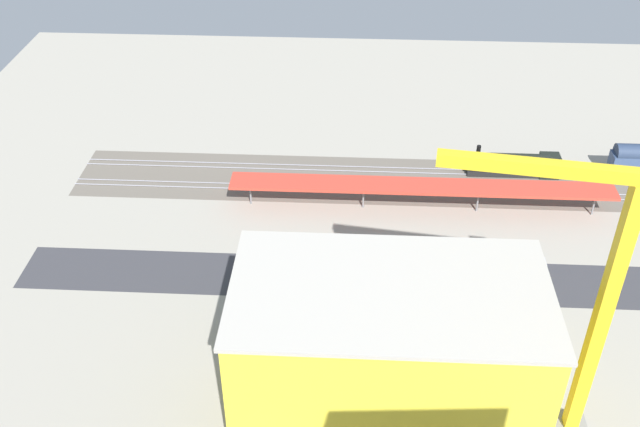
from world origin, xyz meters
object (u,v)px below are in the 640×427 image
(platform_canopy_near, at_px, (421,186))
(parked_car_1, at_px, (470,265))
(parked_car_3, at_px, (357,259))
(box_truck_2, at_px, (280,316))
(box_truck_1, at_px, (375,331))
(traffic_light, at_px, (328,276))
(box_truck_0, at_px, (306,325))
(street_tree_0, at_px, (434,276))
(street_tree_3, at_px, (274,262))
(street_tree_1, at_px, (401,265))
(locomotive, at_px, (518,165))
(street_tree_4, at_px, (351,275))
(construction_building, at_px, (386,363))
(tower_crane, at_px, (593,295))
(street_tree_2, at_px, (356,272))
(parked_car_2, at_px, (413,259))
(parked_car_0, at_px, (531,263))

(platform_canopy_near, distance_m, parked_car_1, 15.92)
(platform_canopy_near, xyz_separation_m, parked_car_3, (9.49, 13.98, -3.39))
(parked_car_1, relative_size, box_truck_2, 0.42)
(box_truck_1, bearing_deg, box_truck_2, -9.49)
(box_truck_2, relative_size, traffic_light, 1.69)
(box_truck_0, height_order, street_tree_0, street_tree_0)
(street_tree_3, bearing_deg, parked_car_3, -144.89)
(street_tree_0, relative_size, street_tree_1, 0.80)
(locomotive, xyz_separation_m, street_tree_4, (26.95, 33.16, 2.91))
(box_truck_2, bearing_deg, street_tree_3, -78.29)
(construction_building, bearing_deg, tower_crane, -179.05)
(street_tree_0, height_order, street_tree_4, street_tree_4)
(box_truck_0, distance_m, street_tree_4, 8.75)
(platform_canopy_near, height_order, street_tree_4, street_tree_4)
(parked_car_1, height_order, tower_crane, tower_crane)
(construction_building, bearing_deg, street_tree_2, -80.61)
(box_truck_1, distance_m, traffic_light, 9.85)
(construction_building, height_order, box_truck_1, construction_building)
(street_tree_2, bearing_deg, street_tree_3, -3.06)
(platform_canopy_near, xyz_separation_m, traffic_light, (13.24, 21.55, -0.21))
(parked_car_2, distance_m, traffic_light, 14.47)
(platform_canopy_near, relative_size, street_tree_0, 8.24)
(street_tree_4, bearing_deg, traffic_light, -11.15)
(street_tree_0, height_order, street_tree_2, street_tree_2)
(box_truck_0, xyz_separation_m, street_tree_4, (-5.34, -6.23, 3.04))
(traffic_light, bearing_deg, street_tree_2, 172.47)
(locomotive, distance_m, parked_car_2, 30.60)
(parked_car_3, bearing_deg, construction_building, 96.21)
(parked_car_3, height_order, street_tree_0, street_tree_0)
(parked_car_1, distance_m, street_tree_4, 18.49)
(construction_building, distance_m, traffic_light, 21.66)
(platform_canopy_near, bearing_deg, parked_car_0, 137.27)
(platform_canopy_near, bearing_deg, street_tree_3, 46.83)
(traffic_light, bearing_deg, street_tree_1, -177.15)
(construction_building, xyz_separation_m, street_tree_1, (-2.59, -20.33, -3.60))
(street_tree_1, xyz_separation_m, street_tree_2, (5.71, 0.94, -0.58))
(street_tree_1, bearing_deg, street_tree_2, 9.33)
(locomotive, height_order, street_tree_4, street_tree_4)
(parked_car_0, xyz_separation_m, street_tree_1, (18.43, 7.69, 5.06))
(parked_car_1, xyz_separation_m, box_truck_0, (21.62, 14.03, 0.98))
(platform_canopy_near, relative_size, locomotive, 3.54)
(locomotive, xyz_separation_m, parked_car_3, (26.18, 25.01, -1.08))
(parked_car_2, bearing_deg, tower_crane, 116.54)
(construction_building, bearing_deg, street_tree_0, -108.66)
(parked_car_1, xyz_separation_m, street_tree_4, (16.28, 7.79, 4.01))
(platform_canopy_near, distance_m, street_tree_0, 21.50)
(parked_car_1, xyz_separation_m, street_tree_1, (9.94, 6.74, 5.04))
(parked_car_0, relative_size, street_tree_4, 0.57)
(locomotive, bearing_deg, street_tree_1, 57.31)
(parked_car_1, distance_m, street_tree_0, 9.91)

